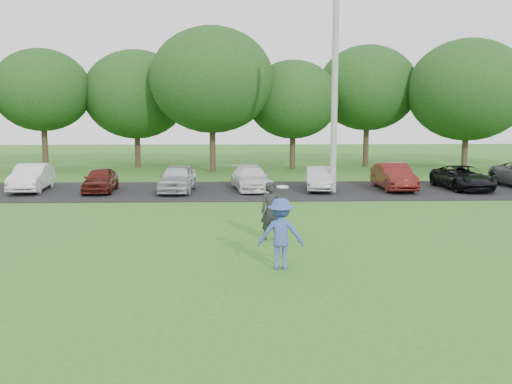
# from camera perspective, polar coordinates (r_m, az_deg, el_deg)

# --- Properties ---
(ground) EXTENTS (100.00, 100.00, 0.00)m
(ground) POSITION_cam_1_polar(r_m,az_deg,el_deg) (13.51, 0.52, -7.57)
(ground) COLOR #2E6A1E
(ground) RESTS_ON ground
(parking_lot) EXTENTS (32.00, 6.50, 0.03)m
(parking_lot) POSITION_cam_1_polar(r_m,az_deg,el_deg) (26.26, -0.72, 0.15)
(parking_lot) COLOR black
(parking_lot) RESTS_ON ground
(utility_pole) EXTENTS (0.28, 0.28, 9.94)m
(utility_pole) POSITION_cam_1_polar(r_m,az_deg,el_deg) (25.76, 7.88, 10.96)
(utility_pole) COLOR #9C9D98
(utility_pole) RESTS_ON ground
(frisbee_player) EXTENTS (1.12, 0.70, 1.96)m
(frisbee_player) POSITION_cam_1_polar(r_m,az_deg,el_deg) (13.28, 2.49, -4.17)
(frisbee_player) COLOR #3C53AA
(frisbee_player) RESTS_ON ground
(camera_bystander) EXTENTS (0.67, 0.50, 1.66)m
(camera_bystander) POSITION_cam_1_polar(r_m,az_deg,el_deg) (16.24, 1.52, -1.89)
(camera_bystander) COLOR black
(camera_bystander) RESTS_ON ground
(parked_cars) EXTENTS (29.46, 5.03, 1.24)m
(parked_cars) POSITION_cam_1_polar(r_m,az_deg,el_deg) (26.19, 1.12, 1.44)
(parked_cars) COLOR #B7BBBF
(parked_cars) RESTS_ON parking_lot
(tree_row) EXTENTS (42.39, 9.85, 8.64)m
(tree_row) POSITION_cam_1_polar(r_m,az_deg,el_deg) (35.84, 1.36, 10.11)
(tree_row) COLOR #38281C
(tree_row) RESTS_ON ground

